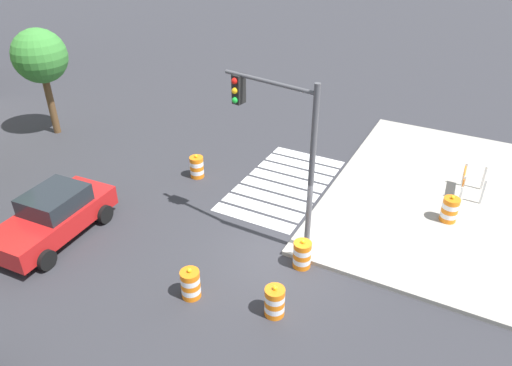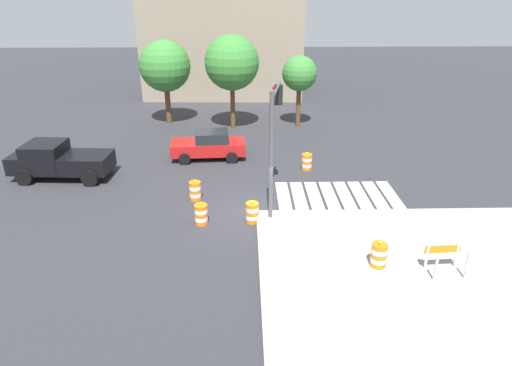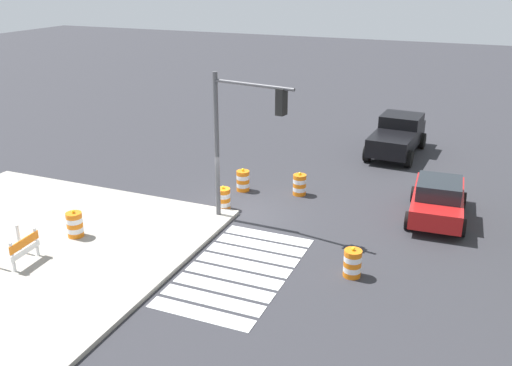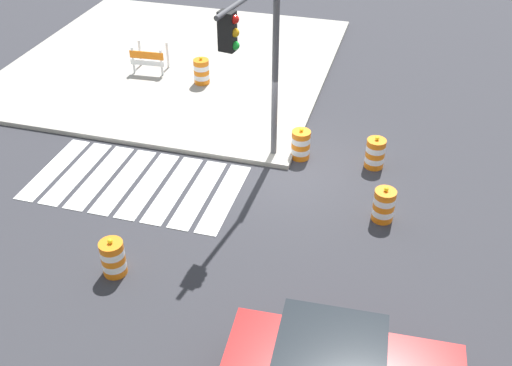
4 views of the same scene
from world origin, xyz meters
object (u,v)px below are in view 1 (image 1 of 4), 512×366
(traffic_barrel_near_corner, at_px, (302,254))
(traffic_barrel_crosswalk_end, at_px, (197,167))
(sports_car, at_px, (54,216))
(construction_barricade, at_px, (468,180))
(street_tree_streetside_far, at_px, (40,57))
(traffic_barrel_on_sidewalk, at_px, (450,209))
(traffic_light_pole, at_px, (280,132))
(traffic_barrel_median_far, at_px, (191,284))
(traffic_barrel_median_near, at_px, (275,302))

(traffic_barrel_near_corner, xyz_separation_m, traffic_barrel_crosswalk_end, (3.12, 5.98, 0.00))
(sports_car, distance_m, construction_barricade, 14.98)
(traffic_barrel_crosswalk_end, height_order, street_tree_streetside_far, street_tree_streetside_far)
(traffic_barrel_crosswalk_end, bearing_deg, street_tree_streetside_far, 87.09)
(sports_car, bearing_deg, traffic_barrel_on_sidewalk, -59.43)
(traffic_barrel_near_corner, distance_m, traffic_light_pole, 3.81)
(traffic_barrel_median_far, distance_m, street_tree_streetside_far, 14.12)
(traffic_barrel_on_sidewalk, xyz_separation_m, traffic_light_pole, (-3.49, 4.95, 3.31))
(traffic_barrel_median_far, bearing_deg, traffic_barrel_crosswalk_end, 32.40)
(traffic_barrel_on_sidewalk, bearing_deg, sports_car, 120.57)
(traffic_barrel_crosswalk_end, bearing_deg, traffic_barrel_near_corner, -117.55)
(sports_car, xyz_separation_m, street_tree_streetside_far, (5.97, 6.58, 2.92))
(traffic_barrel_on_sidewalk, relative_size, traffic_light_pole, 0.19)
(street_tree_streetside_far, bearing_deg, traffic_light_pole, -101.08)
(traffic_barrel_median_far, relative_size, street_tree_streetside_far, 0.20)
(sports_car, xyz_separation_m, traffic_barrel_median_far, (-0.27, -5.65, -0.36))
(traffic_light_pole, bearing_deg, traffic_barrel_median_far, 164.52)
(construction_barricade, bearing_deg, traffic_barrel_near_corner, 149.14)
(sports_car, distance_m, traffic_barrel_median_far, 5.67)
(construction_barricade, height_order, street_tree_streetside_far, street_tree_streetside_far)
(traffic_barrel_crosswalk_end, xyz_separation_m, street_tree_streetside_far, (0.44, 8.55, 3.28))
(sports_car, bearing_deg, street_tree_streetside_far, 47.82)
(traffic_barrel_crosswalk_end, xyz_separation_m, traffic_light_pole, (-2.16, -4.69, 3.46))
(traffic_barrel_near_corner, bearing_deg, traffic_barrel_median_near, -177.00)
(traffic_barrel_median_near, bearing_deg, traffic_barrel_median_far, 101.55)
(traffic_barrel_median_near, bearing_deg, construction_barricade, -23.59)
(traffic_barrel_median_far, height_order, street_tree_streetside_far, street_tree_streetside_far)
(traffic_light_pole, bearing_deg, street_tree_streetside_far, 78.92)
(traffic_barrel_median_near, distance_m, traffic_barrel_median_far, 2.47)
(traffic_barrel_crosswalk_end, relative_size, street_tree_streetside_far, 0.20)
(sports_car, relative_size, traffic_light_pole, 0.80)
(traffic_barrel_near_corner, relative_size, construction_barricade, 0.78)
(traffic_barrel_crosswalk_end, height_order, traffic_barrel_median_near, same)
(sports_car, xyz_separation_m, traffic_barrel_near_corner, (2.41, -7.95, -0.36))
(sports_car, bearing_deg, traffic_barrel_near_corner, -73.15)
(sports_car, bearing_deg, traffic_barrel_crosswalk_end, -19.60)
(traffic_barrel_near_corner, xyz_separation_m, traffic_barrel_on_sidewalk, (4.45, -3.66, 0.15))
(sports_car, relative_size, traffic_barrel_crosswalk_end, 4.31)
(traffic_barrel_near_corner, bearing_deg, construction_barricade, -30.86)
(traffic_light_pole, distance_m, street_tree_streetside_far, 13.50)
(traffic_barrel_median_near, distance_m, traffic_light_pole, 4.88)
(construction_barricade, bearing_deg, traffic_barrel_on_sidewalk, 171.93)
(traffic_barrel_median_near, height_order, traffic_barrel_on_sidewalk, traffic_barrel_on_sidewalk)
(sports_car, relative_size, street_tree_streetside_far, 0.88)
(traffic_barrel_median_far, height_order, traffic_barrel_on_sidewalk, traffic_barrel_on_sidewalk)
(traffic_barrel_on_sidewalk, distance_m, traffic_light_pole, 6.90)
(traffic_barrel_crosswalk_end, bearing_deg, traffic_light_pole, -114.70)
(traffic_barrel_crosswalk_end, relative_size, traffic_barrel_median_near, 1.00)
(traffic_barrel_median_near, relative_size, traffic_barrel_on_sidewalk, 1.00)
(sports_car, xyz_separation_m, traffic_light_pole, (3.37, -6.66, 3.10))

